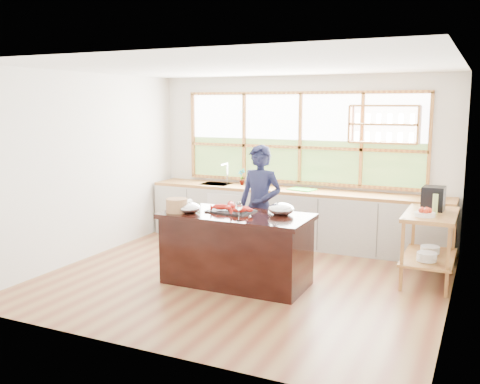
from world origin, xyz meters
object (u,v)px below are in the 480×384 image
Objects in this scene: cook at (260,208)px; wicker_basket at (177,205)px; espresso_machine at (433,198)px; island at (236,249)px.

wicker_basket is (-0.74, -0.93, 0.13)m from cook.
espresso_machine is (2.18, 0.57, 0.20)m from cook.
cook is 1.20m from wicker_basket.
wicker_basket is at bearing -124.75° from cook.
island is 0.93m from wicker_basket.
espresso_machine is (2.19, 1.28, 0.60)m from island.
espresso_machine is at bearing 27.23° from wicker_basket.
wicker_basket is (-0.73, -0.22, 0.53)m from island.
island is at bearing -87.46° from cook.
cook is 5.53× the size of espresso_machine.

